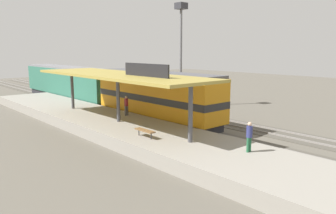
# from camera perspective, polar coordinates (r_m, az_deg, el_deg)

# --- Properties ---
(ground_plane) EXTENTS (120.00, 120.00, 0.00)m
(ground_plane) POSITION_cam_1_polar(r_m,az_deg,el_deg) (31.07, 1.86, -2.39)
(ground_plane) COLOR #5B564C
(track_near) EXTENTS (3.20, 110.00, 0.16)m
(track_near) POSITION_cam_1_polar(r_m,az_deg,el_deg) (29.75, -0.95, -2.87)
(track_near) COLOR #4E4941
(track_near) RESTS_ON ground
(track_far) EXTENTS (3.20, 110.00, 0.16)m
(track_far) POSITION_cam_1_polar(r_m,az_deg,el_deg) (32.87, 5.15, -1.69)
(track_far) COLOR #4E4941
(track_far) RESTS_ON ground
(platform) EXTENTS (6.00, 44.00, 0.90)m
(platform) POSITION_cam_1_polar(r_m,az_deg,el_deg) (26.97, -8.40, -3.40)
(platform) COLOR gray
(platform) RESTS_ON ground
(station_canopy) EXTENTS (5.20, 18.00, 4.70)m
(station_canopy) POSITION_cam_1_polar(r_m,az_deg,el_deg) (26.27, -8.51, 5.27)
(station_canopy) COLOR #47474C
(station_canopy) RESTS_ON platform
(platform_bench) EXTENTS (0.44, 1.70, 0.50)m
(platform_bench) POSITION_cam_1_polar(r_m,az_deg,el_deg) (21.82, -3.98, -4.06)
(platform_bench) COLOR #333338
(platform_bench) RESTS_ON platform
(locomotive) EXTENTS (2.93, 14.43, 4.44)m
(locomotive) POSITION_cam_1_polar(r_m,az_deg,el_deg) (30.01, -2.08, 1.85)
(locomotive) COLOR #28282D
(locomotive) RESTS_ON track_near
(passenger_carriage_single) EXTENTS (2.90, 20.00, 4.24)m
(passenger_carriage_single) POSITION_cam_1_polar(r_m,az_deg,el_deg) (45.29, -16.76, 4.01)
(passenger_carriage_single) COLOR #28282D
(passenger_carriage_single) RESTS_ON track_near
(light_mast) EXTENTS (1.10, 1.10, 11.70)m
(light_mast) POSITION_cam_1_polar(r_m,az_deg,el_deg) (38.64, 2.23, 12.52)
(light_mast) COLOR slate
(light_mast) RESTS_ON ground
(person_waiting) EXTENTS (0.34, 0.34, 1.71)m
(person_waiting) POSITION_cam_1_polar(r_m,az_deg,el_deg) (29.07, -7.14, 0.41)
(person_waiting) COLOR #4C4C51
(person_waiting) RESTS_ON platform
(person_walking) EXTENTS (0.34, 0.34, 1.71)m
(person_walking) POSITION_cam_1_polar(r_m,az_deg,el_deg) (19.13, 13.72, -4.72)
(person_walking) COLOR #23603D
(person_walking) RESTS_ON platform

